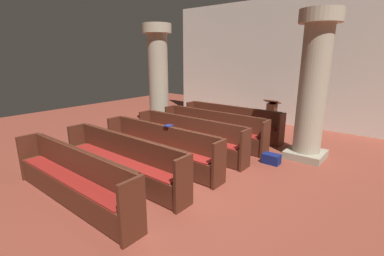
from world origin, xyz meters
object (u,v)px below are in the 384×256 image
object	(u,v)px
pew_row_2	(189,135)
hymn_book	(169,126)
kneeler_box_navy	(271,159)
pew_row_4	(122,159)
pillar_far_side	(158,76)
pillar_aisle_side	(313,85)
pew_row_5	(72,176)
pew_row_1	(212,127)
pew_row_0	(231,121)
pew_row_3	(160,145)
lectern	(271,118)

from	to	relation	value
pew_row_2	hymn_book	bearing A→B (deg)	-82.78
pew_row_2	kneeler_box_navy	distance (m)	2.13
pew_row_4	pillar_far_side	world-z (taller)	pillar_far_side
pillar_aisle_side	hymn_book	distance (m)	3.55
pillar_aisle_side	pillar_far_side	bearing A→B (deg)	-176.76
pew_row_4	kneeler_box_navy	xyz separation A→B (m)	(1.98, 2.81, -0.37)
pew_row_2	pillar_aisle_side	size ratio (longest dim) A/B	0.96
pillar_aisle_side	kneeler_box_navy	distance (m)	2.01
pillar_aisle_side	pillar_far_side	xyz separation A→B (m)	(-4.94, -0.28, 0.00)
pew_row_4	pew_row_5	size ratio (longest dim) A/B	1.00
pew_row_1	kneeler_box_navy	world-z (taller)	pew_row_1
pew_row_4	pew_row_5	world-z (taller)	same
pew_row_5	pillar_aisle_side	distance (m)	5.56
pew_row_0	pew_row_3	distance (m)	3.18
pew_row_3	pillar_far_side	size ratio (longest dim) A/B	0.96
pew_row_1	pillar_aisle_side	size ratio (longest dim) A/B	0.96
pew_row_1	kneeler_box_navy	xyz separation A→B (m)	(1.98, -0.38, -0.37)
pew_row_4	hymn_book	size ratio (longest dim) A/B	17.28
pew_row_1	pew_row_3	size ratio (longest dim) A/B	1.00
pew_row_5	kneeler_box_navy	bearing A→B (deg)	62.89
pew_row_1	lectern	xyz separation A→B (m)	(0.77, 2.39, -0.04)
pew_row_3	lectern	xyz separation A→B (m)	(0.77, 4.51, -0.04)
pew_row_0	pew_row_3	xyz separation A→B (m)	(0.00, -3.18, 0.00)
pew_row_2	pillar_aisle_side	xyz separation A→B (m)	(2.49, 1.61, 1.33)
lectern	pillar_far_side	bearing A→B (deg)	-146.47
pew_row_0	pillar_aisle_side	distance (m)	2.87
pew_row_3	pillar_far_side	distance (m)	3.67
pew_row_2	pew_row_3	xyz separation A→B (m)	(0.00, -1.06, 0.00)
pew_row_4	pillar_far_side	size ratio (longest dim) A/B	0.96
pew_row_3	pew_row_5	distance (m)	2.12
pew_row_5	pillar_far_side	world-z (taller)	pillar_far_side
pew_row_4	hymn_book	xyz separation A→B (m)	(0.11, 1.25, 0.45)
pew_row_1	pew_row_2	distance (m)	1.06
pew_row_2	pillar_aisle_side	distance (m)	3.25
pew_row_4	pew_row_5	distance (m)	1.06
pew_row_0	pew_row_5	world-z (taller)	same
pew_row_2	lectern	distance (m)	3.54
pew_row_0	pew_row_1	bearing A→B (deg)	-90.00
pew_row_4	pew_row_3	bearing A→B (deg)	90.00
lectern	pew_row_1	bearing A→B (deg)	-107.78
hymn_book	pew_row_2	bearing A→B (deg)	97.22
lectern	kneeler_box_navy	world-z (taller)	lectern
pew_row_0	pew_row_2	xyz separation A→B (m)	(0.00, -2.12, 0.00)
pillar_aisle_side	hymn_book	bearing A→B (deg)	-133.86
pew_row_2	kneeler_box_navy	world-z (taller)	pew_row_2
lectern	pew_row_2	bearing A→B (deg)	-102.52
pew_row_4	lectern	distance (m)	5.63
pew_row_4	lectern	xyz separation A→B (m)	(0.77, 5.58, -0.04)
pew_row_2	pew_row_5	bearing A→B (deg)	-90.00
pew_row_4	kneeler_box_navy	bearing A→B (deg)	54.80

